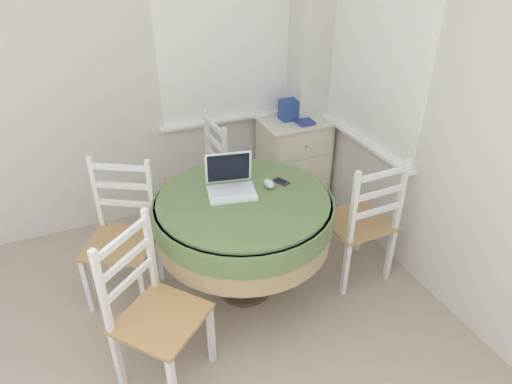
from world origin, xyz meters
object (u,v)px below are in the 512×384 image
laptop (231,184)px  dining_chair_near_right_window (361,223)px  cell_phone (281,181)px  computer_mouse (269,184)px  dining_chair_near_back_window (202,182)px  dining_chair_left_flank (122,237)px  book_on_cabinet (304,121)px  round_dining_table (244,217)px  storage_box (289,110)px  corner_cabinet (293,160)px  dining_chair_camera_near (154,313)px

laptop → dining_chair_near_right_window: laptop is taller
cell_phone → computer_mouse: bearing=-165.3°
laptop → dining_chair_near_back_window: 0.77m
dining_chair_left_flank → book_on_cabinet: dining_chair_left_flank is taller
cell_phone → dining_chair_left_flank: bearing=167.2°
round_dining_table → storage_box: (0.84, 1.04, 0.22)m
dining_chair_near_right_window → book_on_cabinet: dining_chair_near_right_window is taller
laptop → storage_box: bearing=46.5°
book_on_cabinet → laptop: bearing=-139.9°
dining_chair_near_right_window → storage_box: size_ratio=5.68×
round_dining_table → dining_chair_left_flank: dining_chair_left_flank is taller
round_dining_table → book_on_cabinet: book_on_cabinet is taller
dining_chair_near_back_window → book_on_cabinet: size_ratio=5.27×
storage_box → book_on_cabinet: bearing=-56.0°
dining_chair_near_right_window → dining_chair_left_flank: size_ratio=1.00×
cell_phone → storage_box: 1.10m
dining_chair_near_back_window → corner_cabinet: bearing=11.3°
cell_phone → dining_chair_near_right_window: 0.63m
computer_mouse → corner_cabinet: 1.21m
round_dining_table → dining_chair_camera_near: dining_chair_camera_near is taller
dining_chair_near_back_window → storage_box: 0.99m
cell_phone → book_on_cabinet: size_ratio=0.67×
round_dining_table → laptop: size_ratio=3.34×
cell_phone → dining_chair_left_flank: 1.10m
cell_phone → dining_chair_near_right_window: dining_chair_near_right_window is taller
computer_mouse → dining_chair_camera_near: dining_chair_camera_near is taller
dining_chair_near_right_window → dining_chair_left_flank: bearing=162.4°
laptop → storage_box: size_ratio=2.00×
computer_mouse → dining_chair_left_flank: size_ratio=0.10×
laptop → dining_chair_near_back_window: bearing=89.6°
dining_chair_left_flank → storage_box: size_ratio=5.68×
round_dining_table → cell_phone: 0.34m
dining_chair_camera_near → storage_box: dining_chair_camera_near is taller
corner_cabinet → book_on_cabinet: 0.40m
laptop → dining_chair_left_flank: 0.80m
cell_phone → book_on_cabinet: 1.04m
dining_chair_left_flank → corner_cabinet: dining_chair_left_flank is taller
dining_chair_near_back_window → book_on_cabinet: 1.01m
computer_mouse → dining_chair_near_back_window: (-0.24, 0.74, -0.33)m
computer_mouse → dining_chair_near_right_window: (0.59, -0.22, -0.33)m
dining_chair_left_flank → round_dining_table: bearing=-23.5°
dining_chair_camera_near → dining_chair_left_flank: size_ratio=1.00×
dining_chair_camera_near → laptop: bearing=39.8°
laptop → corner_cabinet: (0.91, 0.87, -0.43)m
laptop → storage_box: (0.88, 0.93, 0.03)m
computer_mouse → dining_chair_left_flank: dining_chair_left_flank is taller
computer_mouse → dining_chair_camera_near: 1.06m
dining_chair_left_flank → storage_box: bearing=24.7°
dining_chair_camera_near → dining_chair_left_flank: 0.75m
laptop → dining_chair_near_back_window: laptop is taller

